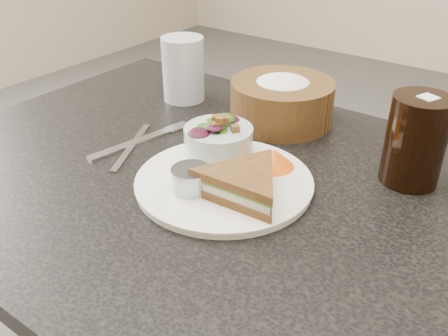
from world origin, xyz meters
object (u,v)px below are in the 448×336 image
water_glass (183,69)px  dinner_plate (224,183)px  sandwich (244,184)px  salad_bowl (218,136)px  dressing_ramekin (191,179)px  cola_glass (416,137)px  bread_basket (282,95)px

water_glass → dinner_plate: bearing=-40.0°
sandwich → salad_bowl: (-0.10, 0.08, 0.01)m
dressing_ramekin → water_glass: bearing=132.0°
salad_bowl → dressing_ramekin: 0.11m
cola_glass → salad_bowl: bearing=-155.9°
sandwich → dressing_ramekin: (-0.07, -0.03, -0.00)m
dinner_plate → salad_bowl: size_ratio=2.37×
dinner_plate → cola_glass: size_ratio=1.77×
cola_glass → dinner_plate: bearing=-140.2°
bread_basket → water_glass: bearing=-174.4°
bread_basket → dressing_ramekin: bearing=-84.4°
dinner_plate → salad_bowl: 0.09m
cola_glass → water_glass: cola_glass is taller
salad_bowl → sandwich: bearing=-37.4°
bread_basket → water_glass: water_glass is taller
sandwich → water_glass: (-0.31, 0.24, 0.03)m
sandwich → dressing_ramekin: bearing=-159.5°
salad_bowl → cola_glass: 0.29m
sandwich → dressing_ramekin: sandwich is taller
sandwich → bread_basket: (-0.10, 0.26, 0.02)m
dinner_plate → sandwich: sandwich is taller
dinner_plate → sandwich: (0.05, -0.02, 0.03)m
salad_bowl → bread_basket: bearing=88.8°
dinner_plate → sandwich: 0.06m
dressing_ramekin → salad_bowl: bearing=107.1°
sandwich → cola_glass: cola_glass is taller
cola_glass → water_glass: 0.48m
bread_basket → water_glass: 0.22m
dinner_plate → salad_bowl: bearing=132.8°
dinner_plate → water_glass: bearing=140.0°
salad_bowl → bread_basket: 0.19m
dressing_ramekin → cola_glass: (0.23, 0.22, 0.04)m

